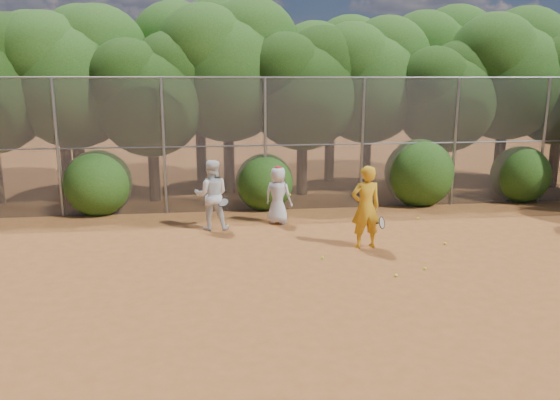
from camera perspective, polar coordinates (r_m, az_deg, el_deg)
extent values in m
plane|color=brown|center=(11.35, 6.70, -8.06)|extent=(80.00, 80.00, 0.00)
cylinder|color=gray|center=(16.97, -22.23, 4.98)|extent=(0.09, 0.09, 4.00)
cylinder|color=gray|center=(16.46, -12.05, 5.43)|extent=(0.09, 0.09, 4.00)
cylinder|color=gray|center=(16.49, -1.56, 5.72)|extent=(0.09, 0.09, 4.00)
cylinder|color=gray|center=(17.05, 8.58, 5.81)|extent=(0.09, 0.09, 4.00)
cylinder|color=gray|center=(18.10, 17.80, 5.74)|extent=(0.09, 0.09, 4.00)
cylinder|color=gray|center=(19.55, 25.83, 5.56)|extent=(0.09, 0.09, 4.00)
cylinder|color=gray|center=(16.49, 1.94, 12.68)|extent=(20.00, 0.05, 0.05)
cylinder|color=gray|center=(16.62, 1.89, 5.77)|extent=(20.00, 0.04, 0.04)
cube|color=slate|center=(16.62, 1.89, 5.77)|extent=(20.00, 0.02, 4.00)
sphere|color=black|center=(19.64, -26.10, 12.83)|extent=(3.05, 3.05, 3.05)
cylinder|color=black|center=(19.47, -20.22, 3.82)|extent=(0.38, 0.38, 2.52)
sphere|color=#214711|center=(19.28, -20.79, 11.09)|extent=(4.03, 4.03, 4.03)
sphere|color=#214711|center=(19.52, -18.38, 14.24)|extent=(3.23, 3.23, 3.23)
sphere|color=#214711|center=(19.17, -23.30, 13.30)|extent=(3.02, 3.02, 3.02)
cylinder|color=black|center=(18.41, -13.04, 3.26)|extent=(0.36, 0.36, 2.17)
sphere|color=black|center=(18.19, -13.38, 9.87)|extent=(3.47, 3.47, 3.47)
sphere|color=black|center=(18.46, -11.21, 12.71)|extent=(2.78, 2.78, 2.78)
sphere|color=black|center=(17.99, -15.54, 11.94)|extent=(2.60, 2.60, 2.60)
cylinder|color=black|center=(19.28, -5.36, 4.68)|extent=(0.39, 0.39, 2.66)
sphere|color=#214711|center=(19.09, -5.52, 12.45)|extent=(4.26, 4.26, 4.26)
sphere|color=#214711|center=(19.59, -3.05, 15.61)|extent=(3.40, 3.40, 3.40)
sphere|color=#214711|center=(18.78, -7.90, 14.99)|extent=(3.19, 3.19, 3.19)
cylinder|color=black|center=(18.96, 2.31, 4.00)|extent=(0.37, 0.37, 2.27)
sphere|color=black|center=(18.76, 2.37, 10.75)|extent=(3.64, 3.64, 3.64)
sphere|color=black|center=(19.24, 4.41, 13.49)|extent=(2.91, 2.91, 2.91)
sphere|color=black|center=(18.38, 0.53, 12.99)|extent=(2.73, 2.73, 2.73)
cylinder|color=black|center=(20.28, 8.93, 4.68)|extent=(0.38, 0.38, 2.45)
sphere|color=#214711|center=(20.09, 9.17, 11.47)|extent=(3.92, 3.92, 3.92)
sphere|color=#214711|center=(20.70, 11.10, 14.15)|extent=(3.14, 3.14, 3.14)
sphere|color=#214711|center=(19.63, 7.52, 13.79)|extent=(2.94, 2.94, 2.94)
cylinder|color=black|center=(20.23, 16.54, 3.79)|extent=(0.36, 0.36, 2.10)
sphere|color=black|center=(20.03, 16.91, 9.61)|extent=(3.36, 3.36, 3.36)
sphere|color=black|center=(20.60, 18.43, 11.92)|extent=(2.69, 2.69, 2.69)
sphere|color=black|center=(19.55, 15.74, 11.59)|extent=(2.52, 2.52, 2.52)
cylinder|color=black|center=(21.84, 21.98, 4.66)|extent=(0.39, 0.39, 2.59)
sphere|color=#214711|center=(21.67, 22.55, 11.31)|extent=(4.14, 4.14, 4.14)
sphere|color=#214711|center=(22.46, 24.14, 13.85)|extent=(3.32, 3.32, 3.32)
sphere|color=#214711|center=(21.06, 21.41, 13.65)|extent=(3.11, 3.11, 3.11)
cylinder|color=black|center=(22.65, 26.75, 4.13)|extent=(0.37, 0.37, 2.31)
sphere|color=black|center=(21.88, 26.52, 11.81)|extent=(2.77, 2.77, 2.77)
cylinder|color=black|center=(21.92, -21.49, 4.78)|extent=(0.39, 0.39, 2.62)
sphere|color=#214711|center=(21.75, -22.05, 11.49)|extent=(4.20, 4.20, 4.20)
sphere|color=#214711|center=(21.99, -19.82, 14.41)|extent=(3.36, 3.36, 3.36)
sphere|color=#214711|center=(21.65, -24.38, 13.52)|extent=(3.15, 3.15, 3.15)
cylinder|color=black|center=(21.44, -8.26, 5.60)|extent=(0.40, 0.40, 2.80)
sphere|color=#214711|center=(21.28, -8.50, 12.95)|extent=(4.48, 4.48, 4.48)
sphere|color=#214711|center=(21.77, -6.13, 15.96)|extent=(3.58, 3.58, 3.58)
sphere|color=#214711|center=(21.00, -10.82, 15.32)|extent=(3.36, 3.36, 3.36)
cylinder|color=black|center=(21.57, 5.19, 5.35)|extent=(0.38, 0.38, 2.52)
sphere|color=#214711|center=(21.39, 5.33, 11.92)|extent=(4.03, 4.03, 4.03)
sphere|color=#214711|center=(21.98, 7.27, 14.53)|extent=(3.23, 3.23, 3.23)
sphere|color=#214711|center=(20.96, 3.62, 14.14)|extent=(3.02, 3.02, 3.02)
cylinder|color=black|center=(23.49, 15.71, 5.79)|extent=(0.40, 0.40, 2.73)
sphere|color=#214711|center=(23.35, 16.11, 12.32)|extent=(4.37, 4.37, 4.37)
sphere|color=#214711|center=(24.12, 17.83, 14.81)|extent=(3.49, 3.49, 3.49)
sphere|color=#214711|center=(22.77, 14.76, 14.60)|extent=(3.28, 3.28, 3.28)
sphere|color=#214711|center=(17.18, -18.48, 1.98)|extent=(2.00, 2.00, 2.00)
sphere|color=#214711|center=(16.95, -1.64, 2.15)|extent=(1.80, 1.80, 1.80)
sphere|color=#214711|center=(18.10, 14.34, 3.08)|extent=(2.20, 2.20, 2.20)
sphere|color=#214711|center=(19.68, 23.85, 2.69)|extent=(1.90, 1.90, 1.90)
imported|color=gold|center=(13.11, 8.94, -0.73)|extent=(0.77, 0.55, 1.99)
torus|color=black|center=(13.11, 10.60, -2.35)|extent=(0.28, 0.30, 0.30)
cylinder|color=black|center=(13.21, 9.74, -2.46)|extent=(0.23, 0.21, 0.10)
imported|color=silver|center=(15.13, -0.20, 0.49)|extent=(0.94, 0.85, 1.61)
ellipsoid|color=#A2171C|center=(14.99, -0.21, 3.35)|extent=(0.22, 0.22, 0.13)
sphere|color=yellow|center=(14.97, 1.03, 0.54)|extent=(0.07, 0.07, 0.07)
imported|color=white|center=(14.64, -7.16, 0.53)|extent=(0.95, 0.76, 1.89)
torus|color=black|center=(14.38, -5.94, -0.24)|extent=(0.38, 0.36, 0.21)
cylinder|color=black|center=(14.54, -5.68, -0.77)|extent=(0.12, 0.20, 0.23)
sphere|color=yellow|center=(12.09, 14.92, -6.93)|extent=(0.07, 0.07, 0.07)
sphere|color=yellow|center=(13.98, 16.85, -4.37)|extent=(0.07, 0.07, 0.07)
sphere|color=yellow|center=(11.55, 12.03, -7.71)|extent=(0.07, 0.07, 0.07)
sphere|color=yellow|center=(12.39, 4.47, -6.04)|extent=(0.07, 0.07, 0.07)
sphere|color=yellow|center=(16.22, 14.22, -1.86)|extent=(0.07, 0.07, 0.07)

